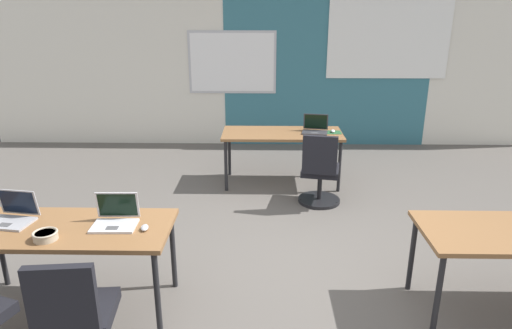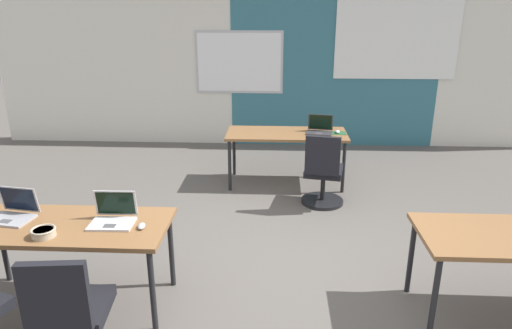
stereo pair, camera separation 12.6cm
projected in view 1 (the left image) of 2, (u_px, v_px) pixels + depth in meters
name	position (u px, v px, depth m)	size (l,w,h in m)	color
ground_plane	(289.00, 268.00, 4.23)	(24.00, 24.00, 0.00)	#56514C
back_wall_assembly	(281.00, 63.00, 7.73)	(10.00, 0.27, 2.80)	silver
desk_near_left	(67.00, 234.00, 3.47)	(1.60, 0.70, 0.72)	brown
desk_far_center	(282.00, 137.00, 6.09)	(1.60, 0.70, 0.72)	brown
laptop_near_left_end	(13.00, 215.00, 3.53)	(0.37, 0.32, 0.24)	#9E9EA3
laptop_near_left_inner	(115.00, 218.00, 3.48)	(0.34, 0.27, 0.24)	silver
mouse_near_left_inner	(145.00, 228.00, 3.40)	(0.07, 0.11, 0.03)	#B2B2B7
chair_near_left_inner	(78.00, 326.00, 2.90)	(0.52, 0.56, 0.92)	black
laptop_far_right	(315.00, 129.00, 6.06)	(0.37, 0.32, 0.24)	#333338
mousepad_far_right	(333.00, 132.00, 6.06)	(0.22, 0.19, 0.00)	#23512D
mouse_far_right	(333.00, 131.00, 6.06)	(0.07, 0.11, 0.03)	silver
chair_far_right	(320.00, 175.00, 5.49)	(0.52, 0.57, 0.92)	black
snack_bowl	(45.00, 235.00, 3.25)	(0.18, 0.18, 0.06)	tan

